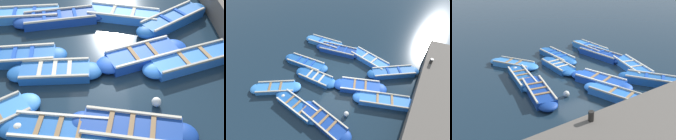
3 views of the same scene
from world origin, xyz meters
TOP-DOWN VIEW (x-y plane):
  - ground_plane at (0.00, 0.00)m, footprint 120.00×120.00m
  - boat_alongside at (-1.14, -2.92)m, footprint 3.98×1.85m
  - boat_mid_row at (-3.38, 0.24)m, footprint 4.00×2.06m
  - boat_far_corner at (2.93, -0.22)m, footprint 3.72×1.04m
  - boat_outer_right at (1.10, 3.15)m, footprint 3.64×1.34m
  - boat_bow_out at (1.54, -2.77)m, footprint 3.95×1.46m
  - boat_stern_in at (3.04, -3.10)m, footprint 3.73×1.03m
  - boat_inner_gap at (-3.16, -2.40)m, footprint 3.56×2.82m
  - boat_near_quay at (1.44, 0.63)m, footprint 3.21×0.95m
  - boat_end_of_row at (-1.61, -0.06)m, footprint 3.62×2.08m
  - boat_outer_left at (-0.88, 3.22)m, footprint 3.78×1.62m
  - buoy_orange_near at (2.26, 3.04)m, footprint 0.35×0.35m
  - buoy_yellow_far at (-1.74, 2.19)m, footprint 0.30×0.30m

SIDE VIEW (x-z plane):
  - ground_plane at x=0.00m, z-range 0.00..0.00m
  - buoy_yellow_far at x=-1.74m, z-range 0.00..0.30m
  - boat_near_quay at x=1.44m, z-range -0.03..0.34m
  - boat_outer_right at x=1.10m, z-range -0.03..0.35m
  - boat_far_corner at x=2.93m, z-range -0.03..0.37m
  - buoy_orange_near at x=2.26m, z-range 0.00..0.35m
  - boat_mid_row at x=-3.38m, z-range -0.03..0.38m
  - boat_outer_left at x=-0.88m, z-range -0.03..0.39m
  - boat_alongside at x=-1.14m, z-range -0.03..0.40m
  - boat_stern_in at x=3.04m, z-range -0.03..0.40m
  - boat_bow_out at x=1.54m, z-range -0.03..0.40m
  - boat_end_of_row at x=-1.61m, z-range -0.03..0.40m
  - boat_inner_gap at x=-3.16m, z-range -0.03..0.43m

